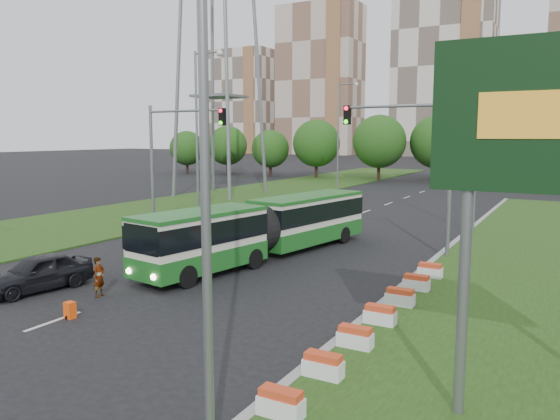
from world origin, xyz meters
The scene contains 16 objects.
ground centered at (0.00, 0.00, 0.00)m, with size 360.00×360.00×0.00m, color black.
median_kerb centered at (6.05, 8.00, 0.09)m, with size 0.30×60.00×0.18m, color gray.
left_verge centered at (-18.00, 25.00, 0.05)m, with size 12.00×110.00×0.10m, color #234112.
lane_markings centered at (-3.00, 20.00, 0.00)m, with size 0.20×100.00×0.01m, color beige, non-canonical shape.
flower_planters centered at (6.70, -1.40, 0.45)m, with size 1.10×13.70×0.60m, color white, non-canonical shape.
traffic_mast_median centered at (4.78, 10.00, 5.35)m, with size 5.76×0.32×8.00m.
traffic_mast_left centered at (-10.38, 9.00, 5.35)m, with size 5.76×0.32×8.00m.
street_lamps centered at (-3.00, 10.00, 6.00)m, with size 36.00×60.00×12.00m, color gray, non-canonical shape.
apartment_tower_west centered at (-65.00, 150.00, 24.00)m, with size 26.00×15.00×48.00m, color beige.
apartment_tower_cwest centered at (-25.00, 150.00, 26.00)m, with size 28.00×15.00×52.00m, color silver.
midrise_west centered at (-95.00, 150.00, 18.00)m, with size 22.00×14.00×36.00m, color silver.
articulated_bus centered at (-1.74, 5.59, 1.53)m, with size 2.36×15.14×2.49m.
car_left_near centered at (-6.60, -3.80, 0.73)m, with size 1.72×4.27×1.46m, color black.
car_left_far centered at (-8.17, 14.98, 0.64)m, with size 1.36×3.91×1.29m, color black.
pedestrian centered at (-3.82, -3.22, 0.77)m, with size 0.56×0.37×1.53m, color gray.
shopping_trolley centered at (-2.76, -5.51, 0.28)m, with size 0.33×0.35×0.57m.
Camera 1 is at (11.98, -17.64, 6.11)m, focal length 35.00 mm.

